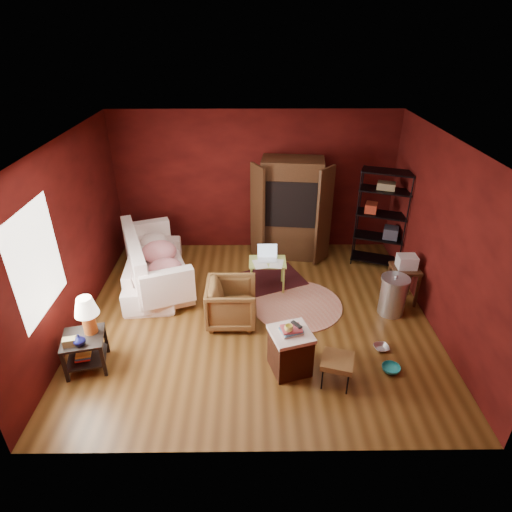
{
  "coord_description": "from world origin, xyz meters",
  "views": [
    {
      "loc": [
        -0.06,
        -5.61,
        4.21
      ],
      "look_at": [
        0.0,
        0.2,
        1.0
      ],
      "focal_mm": 30.0,
      "sensor_mm": 36.0,
      "label": 1
    }
  ],
  "objects_px": {
    "sofa": "(154,263)",
    "tv_armoire": "(291,208)",
    "side_table": "(85,327)",
    "wire_shelving": "(383,215)",
    "hamper": "(290,350)",
    "laptop_desk": "(267,264)",
    "armchair": "(232,301)"
  },
  "relations": [
    {
      "from": "armchair",
      "to": "hamper",
      "type": "height_order",
      "value": "armchair"
    },
    {
      "from": "tv_armoire",
      "to": "hamper",
      "type": "bearing_deg",
      "value": -87.76
    },
    {
      "from": "hamper",
      "to": "wire_shelving",
      "type": "relative_size",
      "value": 0.39
    },
    {
      "from": "side_table",
      "to": "wire_shelving",
      "type": "distance_m",
      "value": 5.43
    },
    {
      "from": "sofa",
      "to": "laptop_desk",
      "type": "distance_m",
      "value": 2.03
    },
    {
      "from": "hamper",
      "to": "tv_armoire",
      "type": "distance_m",
      "value": 3.36
    },
    {
      "from": "armchair",
      "to": "hamper",
      "type": "xyz_separation_m",
      "value": [
        0.83,
        -1.07,
        -0.06
      ]
    },
    {
      "from": "side_table",
      "to": "laptop_desk",
      "type": "relative_size",
      "value": 1.34
    },
    {
      "from": "armchair",
      "to": "wire_shelving",
      "type": "height_order",
      "value": "wire_shelving"
    },
    {
      "from": "sofa",
      "to": "armchair",
      "type": "relative_size",
      "value": 2.75
    },
    {
      "from": "sofa",
      "to": "tv_armoire",
      "type": "distance_m",
      "value": 2.8
    },
    {
      "from": "armchair",
      "to": "tv_armoire",
      "type": "xyz_separation_m",
      "value": [
        1.08,
        2.2,
        0.65
      ]
    },
    {
      "from": "hamper",
      "to": "laptop_desk",
      "type": "distance_m",
      "value": 2.07
    },
    {
      "from": "laptop_desk",
      "to": "armchair",
      "type": "bearing_deg",
      "value": -120.83
    },
    {
      "from": "sofa",
      "to": "laptop_desk",
      "type": "xyz_separation_m",
      "value": [
        2.02,
        -0.17,
        0.07
      ]
    },
    {
      "from": "armchair",
      "to": "side_table",
      "type": "distance_m",
      "value": 2.14
    },
    {
      "from": "armchair",
      "to": "side_table",
      "type": "height_order",
      "value": "side_table"
    },
    {
      "from": "laptop_desk",
      "to": "tv_armoire",
      "type": "height_order",
      "value": "tv_armoire"
    },
    {
      "from": "tv_armoire",
      "to": "laptop_desk",
      "type": "bearing_deg",
      "value": -105.23
    },
    {
      "from": "tv_armoire",
      "to": "wire_shelving",
      "type": "relative_size",
      "value": 1.05
    },
    {
      "from": "laptop_desk",
      "to": "sofa",
      "type": "bearing_deg",
      "value": 175.45
    },
    {
      "from": "hamper",
      "to": "tv_armoire",
      "type": "height_order",
      "value": "tv_armoire"
    },
    {
      "from": "laptop_desk",
      "to": "wire_shelving",
      "type": "height_order",
      "value": "wire_shelving"
    },
    {
      "from": "hamper",
      "to": "laptop_desk",
      "type": "bearing_deg",
      "value": 96.65
    },
    {
      "from": "tv_armoire",
      "to": "sofa",
      "type": "bearing_deg",
      "value": -150.55
    },
    {
      "from": "hamper",
      "to": "tv_armoire",
      "type": "bearing_deg",
      "value": 85.58
    },
    {
      "from": "sofa",
      "to": "wire_shelving",
      "type": "height_order",
      "value": "wire_shelving"
    },
    {
      "from": "wire_shelving",
      "to": "hamper",
      "type": "bearing_deg",
      "value": -103.39
    },
    {
      "from": "armchair",
      "to": "wire_shelving",
      "type": "relative_size",
      "value": 0.41
    },
    {
      "from": "sofa",
      "to": "hamper",
      "type": "xyz_separation_m",
      "value": [
        2.26,
        -2.22,
        -0.09
      ]
    },
    {
      "from": "laptop_desk",
      "to": "tv_armoire",
      "type": "relative_size",
      "value": 0.4
    },
    {
      "from": "sofa",
      "to": "armchair",
      "type": "bearing_deg",
      "value": -133.64
    }
  ]
}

